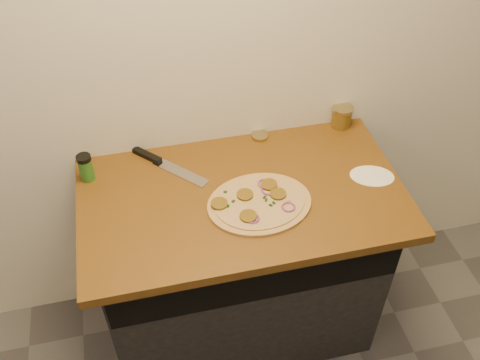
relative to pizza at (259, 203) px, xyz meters
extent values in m
cube|color=silver|center=(-0.05, 0.40, 0.44)|extent=(4.00, 0.02, 2.70)
cube|color=black|center=(-0.05, 0.10, -0.48)|extent=(1.10, 0.60, 0.86)
cube|color=brown|center=(-0.05, 0.07, -0.03)|extent=(1.20, 0.70, 0.04)
cylinder|color=tan|center=(0.00, 0.00, 0.00)|extent=(0.40, 0.40, 0.01)
cylinder|color=beige|center=(0.00, 0.00, 0.01)|extent=(0.34, 0.34, 0.00)
cylinder|color=brown|center=(-0.06, -0.07, 0.01)|extent=(0.06, 0.06, 0.01)
cylinder|color=brown|center=(-0.14, 0.02, 0.01)|extent=(0.06, 0.06, 0.01)
cylinder|color=brown|center=(-0.04, 0.04, 0.01)|extent=(0.06, 0.06, 0.01)
cylinder|color=brown|center=(0.06, 0.07, 0.01)|extent=(0.06, 0.06, 0.01)
cylinder|color=brown|center=(0.07, 0.02, 0.01)|extent=(0.06, 0.06, 0.01)
torus|color=#833179|center=(-0.04, -0.08, 0.01)|extent=(0.05, 0.05, 0.01)
torus|color=#833179|center=(0.04, 0.08, 0.01)|extent=(0.05, 0.05, 0.01)
torus|color=#833179|center=(0.09, -0.05, 0.01)|extent=(0.05, 0.05, 0.01)
torus|color=#833179|center=(0.04, 0.04, 0.01)|extent=(0.05, 0.05, 0.01)
cube|color=black|center=(-0.11, 0.07, 0.01)|extent=(0.02, 0.01, 0.00)
cube|color=black|center=(0.07, 0.07, 0.01)|extent=(0.02, 0.02, 0.00)
cube|color=black|center=(0.10, -0.03, 0.01)|extent=(0.02, 0.01, 0.00)
cube|color=black|center=(0.05, -0.02, 0.01)|extent=(0.01, 0.02, 0.00)
cube|color=black|center=(-0.03, 0.06, 0.01)|extent=(0.02, 0.02, 0.00)
cube|color=black|center=(-0.11, 0.00, 0.01)|extent=(0.01, 0.02, 0.00)
cube|color=black|center=(0.03, 0.00, 0.01)|extent=(0.01, 0.02, 0.00)
cube|color=black|center=(-0.07, -0.06, 0.01)|extent=(0.02, 0.01, 0.00)
cube|color=black|center=(0.06, 0.04, 0.01)|extent=(0.01, 0.02, 0.00)
cube|color=black|center=(0.02, 0.01, 0.01)|extent=(0.02, 0.02, 0.00)
cube|color=black|center=(0.03, -0.03, 0.01)|extent=(0.02, 0.02, 0.00)
cube|color=black|center=(-0.09, 0.02, 0.01)|extent=(0.02, 0.02, 0.00)
cube|color=#B7BAC1|center=(-0.25, 0.23, -0.01)|extent=(0.20, 0.21, 0.01)
cube|color=black|center=(-0.37, 0.35, 0.00)|extent=(0.11, 0.11, 0.02)
cylinder|color=tan|center=(0.10, 0.37, 0.00)|extent=(0.09, 0.09, 0.02)
cylinder|color=#9E230F|center=(0.45, 0.37, 0.03)|extent=(0.08, 0.08, 0.08)
cylinder|color=tan|center=(0.45, 0.37, 0.08)|extent=(0.09, 0.09, 0.01)
cylinder|color=#2D6921|center=(-0.60, 0.28, 0.04)|extent=(0.05, 0.05, 0.09)
cylinder|color=black|center=(-0.60, 0.28, 0.09)|extent=(0.06, 0.06, 0.02)
cylinder|color=white|center=(0.46, 0.05, -0.01)|extent=(0.21, 0.21, 0.00)
camera|label=1|loc=(-0.37, -1.29, 1.38)|focal=40.00mm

